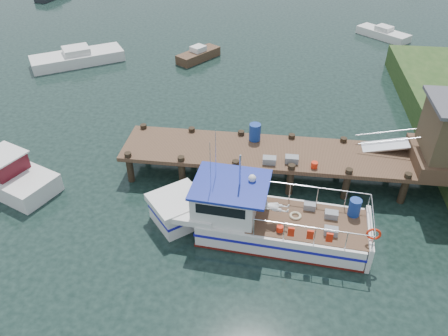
# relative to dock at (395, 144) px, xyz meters

# --- Properties ---
(ground_plane) EXTENTS (160.00, 160.00, 0.00)m
(ground_plane) POSITION_rel_dock_xyz_m (-6.51, -0.01, -2.24)
(ground_plane) COLOR black
(dock) EXTENTS (16.60, 3.00, 4.78)m
(dock) POSITION_rel_dock_xyz_m (0.00, 0.00, 0.00)
(dock) COLOR #503726
(dock) RESTS_ON ground
(lobster_boat) EXTENTS (9.35, 3.37, 4.49)m
(lobster_boat) POSITION_rel_dock_xyz_m (-5.95, -4.09, -1.43)
(lobster_boat) COLOR silver
(lobster_boat) RESTS_ON ground
(moored_rowboat) EXTENTS (3.09, 3.68, 1.05)m
(moored_rowboat) POSITION_rel_dock_xyz_m (-11.49, 14.11, -1.85)
(moored_rowboat) COLOR #503726
(moored_rowboat) RESTS_ON ground
(moored_a) EXTENTS (6.73, 5.51, 1.21)m
(moored_a) POSITION_rel_dock_xyz_m (-20.31, 12.28, -1.79)
(moored_a) COLOR silver
(moored_a) RESTS_ON ground
(moored_b) EXTENTS (4.31, 4.15, 0.99)m
(moored_b) POSITION_rel_dock_xyz_m (3.27, 20.96, -1.87)
(moored_b) COLOR silver
(moored_b) RESTS_ON ground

